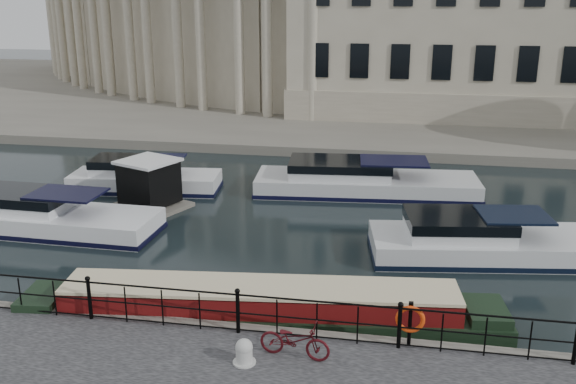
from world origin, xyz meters
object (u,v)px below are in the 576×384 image
(bicycle, at_px, (295,340))
(narrowboat, at_px, (260,313))
(mooring_bollard, at_px, (244,352))
(harbour_hut, at_px, (150,186))
(life_ring_post, at_px, (410,320))

(bicycle, height_order, narrowboat, bicycle)
(mooring_bollard, bearing_deg, harbour_hut, 121.01)
(life_ring_post, xyz_separation_m, harbour_hut, (-10.83, 10.37, -0.32))
(life_ring_post, relative_size, harbour_hut, 0.32)
(life_ring_post, bearing_deg, harbour_hut, 136.26)
(narrowboat, xyz_separation_m, harbour_hut, (-6.81, 9.00, 0.59))
(mooring_bollard, height_order, harbour_hut, harbour_hut)
(mooring_bollard, xyz_separation_m, harbour_hut, (-7.08, 11.78, 0.12))
(bicycle, relative_size, narrowboat, 0.13)
(bicycle, height_order, harbour_hut, harbour_hut)
(life_ring_post, bearing_deg, narrowboat, 161.27)
(bicycle, bearing_deg, narrowboat, 38.31)
(mooring_bollard, distance_m, life_ring_post, 4.03)
(narrowboat, bearing_deg, bicycle, -65.77)
(life_ring_post, height_order, harbour_hut, harbour_hut)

